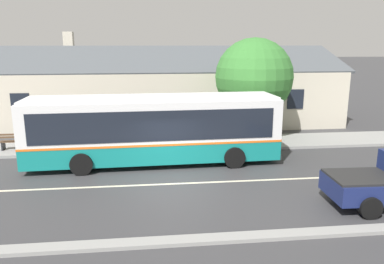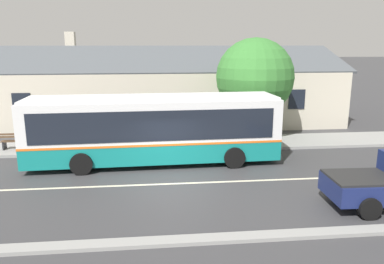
{
  "view_description": "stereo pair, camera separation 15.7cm",
  "coord_description": "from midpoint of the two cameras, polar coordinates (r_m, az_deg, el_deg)",
  "views": [
    {
      "loc": [
        -0.81,
        -14.63,
        5.67
      ],
      "look_at": [
        1.17,
        2.58,
        1.59
      ],
      "focal_mm": 35.0,
      "sensor_mm": 36.0,
      "label": 1
    },
    {
      "loc": [
        -0.66,
        -14.65,
        5.67
      ],
      "look_at": [
        1.17,
        2.58,
        1.59
      ],
      "focal_mm": 35.0,
      "sensor_mm": 36.0,
      "label": 2
    }
  ],
  "objects": [
    {
      "name": "ground_plane",
      "position": [
        15.71,
        -3.47,
        -7.91
      ],
      "size": [
        300.0,
        300.0,
        0.0
      ],
      "primitive_type": "plane",
      "color": "#38383A"
    },
    {
      "name": "sidewalk_far",
      "position": [
        21.39,
        -4.36,
        -1.94
      ],
      "size": [
        60.0,
        3.0,
        0.15
      ],
      "primitive_type": "cube",
      "color": "gray",
      "rests_on": "ground"
    },
    {
      "name": "curb_near",
      "position": [
        11.39,
        -2.09,
        -16.24
      ],
      "size": [
        60.0,
        0.5,
        0.12
      ],
      "primitive_type": "cube",
      "color": "gray",
      "rests_on": "ground"
    },
    {
      "name": "lane_divider_stripe",
      "position": [
        15.71,
        -3.47,
        -7.89
      ],
      "size": [
        60.0,
        0.16,
        0.01
      ],
      "primitive_type": "cube",
      "color": "beige",
      "rests_on": "ground"
    },
    {
      "name": "community_building",
      "position": [
        29.29,
        -4.95,
        6.09
      ],
      "size": [
        25.6,
        10.75,
        6.58
      ],
      "color": "beige",
      "rests_on": "ground"
    },
    {
      "name": "transit_bus",
      "position": [
        17.97,
        -6.06,
        0.61
      ],
      "size": [
        12.03,
        3.02,
        3.27
      ],
      "color": "#147F7A",
      "rests_on": "ground"
    },
    {
      "name": "bench_by_building",
      "position": [
        22.1,
        -25.58,
        -1.43
      ],
      "size": [
        1.55,
        0.51,
        0.94
      ],
      "color": "brown",
      "rests_on": "sidewalk_far"
    },
    {
      "name": "bench_down_street",
      "position": [
        21.05,
        -15.49,
        -1.25
      ],
      "size": [
        1.68,
        0.51,
        0.94
      ],
      "color": "brown",
      "rests_on": "sidewalk_far"
    },
    {
      "name": "street_tree_primary",
      "position": [
        22.56,
        9.29,
        7.87
      ],
      "size": [
        4.58,
        4.58,
        6.06
      ],
      "color": "#4C3828",
      "rests_on": "ground"
    },
    {
      "name": "bus_stop_sign",
      "position": [
        20.99,
        10.87,
        1.96
      ],
      "size": [
        0.36,
        0.07,
        2.4
      ],
      "color": "gray",
      "rests_on": "sidewalk_far"
    }
  ]
}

